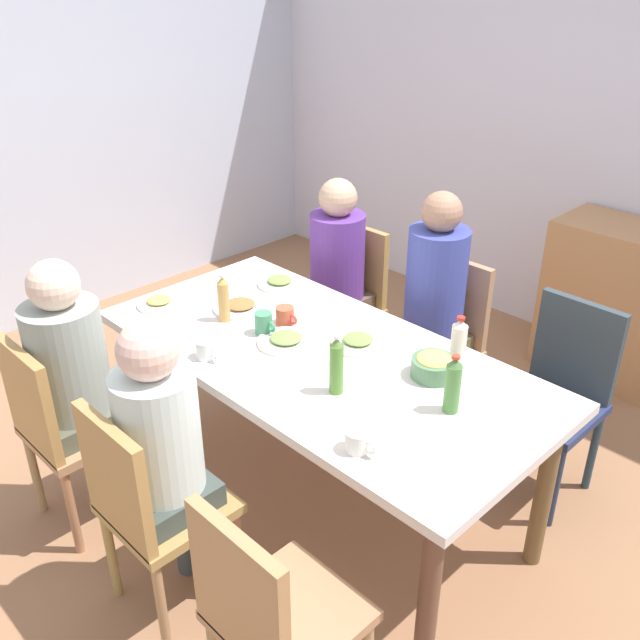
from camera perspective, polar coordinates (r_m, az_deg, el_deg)
name	(u,v)px	position (r m, az deg, el deg)	size (l,w,h in m)	color
ground_plane	(320,498)	(3.28, 0.00, -14.34)	(6.13, 6.13, 0.00)	#956747
wall_back	(602,131)	(4.43, 22.11, 14.11)	(5.35, 0.12, 2.60)	silver
wall_left	(18,121)	(4.76, -23.49, 14.69)	(0.12, 4.66, 2.60)	silver
dining_table	(320,370)	(2.87, 0.00, -4.14)	(1.93, 0.93, 0.77)	silver
chair_0	(347,297)	(3.88, 2.20, 1.93)	(0.40, 0.40, 0.90)	#AE874D
person_0	(336,267)	(3.73, 1.29, 4.33)	(0.30, 0.30, 1.20)	brown
chair_1	(441,337)	(3.52, 9.84, -1.38)	(0.40, 0.40, 0.90)	#AC7A52
person_1	(433,300)	(3.34, 9.24, 1.67)	(0.30, 0.30, 1.28)	brown
chair_2	(269,614)	(2.19, -4.22, -22.89)	(0.40, 0.40, 0.90)	#A77753
chair_3	(61,424)	(3.04, -20.45, -7.98)	(0.40, 0.40, 0.90)	tan
person_3	(73,371)	(2.96, -19.57, -3.99)	(0.30, 0.30, 1.21)	brown
chair_4	(147,503)	(2.57, -13.95, -14.35)	(0.40, 0.40, 0.90)	#A7844A
person_4	(164,445)	(2.48, -12.68, -9.96)	(0.30, 0.30, 1.20)	#3F474A
chair_5	(559,388)	(3.25, 19.00, -5.28)	(0.40, 0.40, 0.90)	navy
plate_0	(280,282)	(3.40, -3.32, 3.10)	(0.22, 0.22, 0.04)	silver
plate_1	(286,340)	(2.89, -2.79, -1.67)	(0.24, 0.24, 0.04)	silver
plate_2	(240,307)	(3.18, -6.54, 1.11)	(0.24, 0.24, 0.04)	silver
plate_3	(358,342)	(2.88, 3.12, -1.79)	(0.22, 0.22, 0.04)	silver
plate_4	(159,302)	(3.28, -13.04, 1.41)	(0.20, 0.20, 0.04)	white
bowl_0	(434,366)	(2.68, 9.29, -3.70)	(0.17, 0.17, 0.09)	#4F7C55
cup_0	(285,316)	(3.03, -2.85, 0.35)	(0.12, 0.08, 0.08)	#D05439
cup_1	(207,349)	(2.81, -9.25, -2.39)	(0.12, 0.08, 0.08)	white
cup_2	(264,323)	(2.95, -4.62, -0.28)	(0.11, 0.07, 0.10)	#438660
cup_3	(358,441)	(2.29, 3.16, -9.84)	(0.12, 0.09, 0.07)	white
bottle_0	(453,385)	(2.47, 10.81, -5.26)	(0.06, 0.06, 0.23)	#48823A
bottle_1	(459,340)	(2.79, 11.30, -1.62)	(0.06, 0.06, 0.19)	beige
bottle_2	(224,299)	(3.05, -7.90, 1.72)	(0.05, 0.05, 0.22)	tan
bottle_3	(336,366)	(2.52, 1.36, -3.76)	(0.05, 0.05, 0.24)	#508631
side_cabinet	(612,301)	(4.30, 22.79, 1.43)	(0.70, 0.44, 0.90)	#B27B4E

